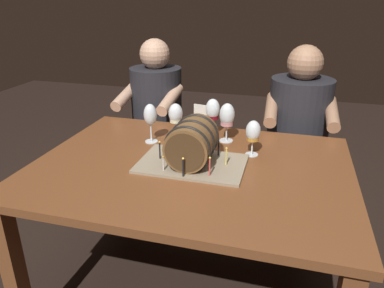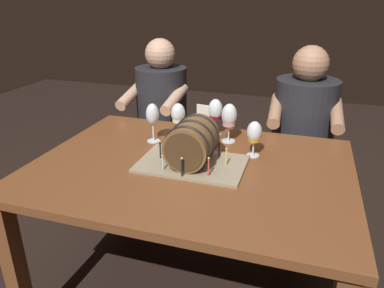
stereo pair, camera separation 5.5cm
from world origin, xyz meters
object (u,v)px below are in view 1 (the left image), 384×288
(wine_glass_rose, at_px, (227,117))
(wine_glass_white, at_px, (176,115))
(wine_glass_red, at_px, (213,111))
(wine_glass_amber, at_px, (253,133))
(barrel_cake, at_px, (192,145))
(wine_glass_empty, at_px, (150,116))
(menu_card, at_px, (203,120))
(person_seated_right, at_px, (295,146))
(person_seated_left, at_px, (158,134))
(dining_table, at_px, (191,184))

(wine_glass_rose, distance_m, wine_glass_white, 0.27)
(wine_glass_white, distance_m, wine_glass_red, 0.20)
(wine_glass_amber, bearing_deg, barrel_cake, -143.79)
(wine_glass_amber, bearing_deg, wine_glass_rose, 136.51)
(barrel_cake, xyz_separation_m, wine_glass_white, (-0.18, 0.31, 0.03))
(wine_glass_empty, bearing_deg, menu_card, 38.97)
(menu_card, xyz_separation_m, person_seated_right, (0.50, 0.40, -0.26))
(barrel_cake, height_order, wine_glass_red, barrel_cake)
(wine_glass_white, relative_size, person_seated_left, 0.15)
(wine_glass_empty, distance_m, wine_glass_red, 0.33)
(wine_glass_empty, distance_m, menu_card, 0.30)
(wine_glass_red, bearing_deg, menu_card, -178.68)
(wine_glass_empty, xyz_separation_m, wine_glass_amber, (0.52, -0.03, -0.03))
(wine_glass_red, bearing_deg, wine_glass_white, -156.26)
(wine_glass_amber, height_order, person_seated_left, person_seated_left)
(dining_table, distance_m, wine_glass_white, 0.42)
(barrel_cake, bearing_deg, wine_glass_rose, 73.45)
(person_seated_left, bearing_deg, wine_glass_red, -40.43)
(barrel_cake, height_order, wine_glass_amber, barrel_cake)
(barrel_cake, bearing_deg, wine_glass_white, 119.37)
(person_seated_right, bearing_deg, barrel_cake, -119.82)
(person_seated_left, bearing_deg, dining_table, -59.84)
(wine_glass_empty, distance_m, wine_glass_amber, 0.52)
(menu_card, bearing_deg, wine_glass_empty, -129.68)
(wine_glass_amber, bearing_deg, person_seated_right, 71.06)
(wine_glass_red, xyz_separation_m, menu_card, (-0.05, -0.00, -0.05))
(wine_glass_amber, xyz_separation_m, wine_glass_red, (-0.24, 0.21, 0.02))
(barrel_cake, distance_m, wine_glass_empty, 0.34)
(barrel_cake, relative_size, wine_glass_white, 2.59)
(wine_glass_amber, bearing_deg, menu_card, 143.74)
(menu_card, relative_size, person_seated_right, 0.14)
(wine_glass_white, bearing_deg, wine_glass_empty, -132.59)
(wine_glass_rose, distance_m, wine_glass_amber, 0.21)
(wine_glass_red, xyz_separation_m, person_seated_right, (0.45, 0.40, -0.31))
(wine_glass_amber, relative_size, wine_glass_red, 0.86)
(barrel_cake, bearing_deg, person_seated_left, 120.47)
(wine_glass_amber, bearing_deg, dining_table, -144.47)
(wine_glass_empty, relative_size, menu_card, 1.26)
(barrel_cake, distance_m, person_seated_left, 0.96)
(wine_glass_white, relative_size, wine_glass_empty, 0.90)
(barrel_cake, height_order, menu_card, barrel_cake)
(dining_table, height_order, wine_glass_amber, wine_glass_amber)
(dining_table, bearing_deg, barrel_cake, -1.33)
(dining_table, xyz_separation_m, barrel_cake, (0.01, -0.00, 0.19))
(dining_table, bearing_deg, person_seated_right, 59.85)
(dining_table, relative_size, person_seated_right, 1.19)
(wine_glass_rose, bearing_deg, barrel_cake, -106.55)
(wine_glass_rose, bearing_deg, menu_card, 153.23)
(wine_glass_rose, relative_size, wine_glass_empty, 1.00)
(wine_glass_amber, height_order, person_seated_right, person_seated_right)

